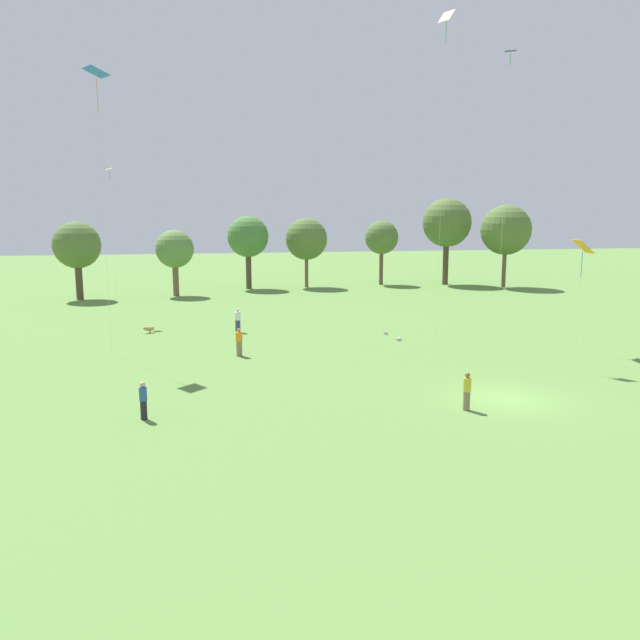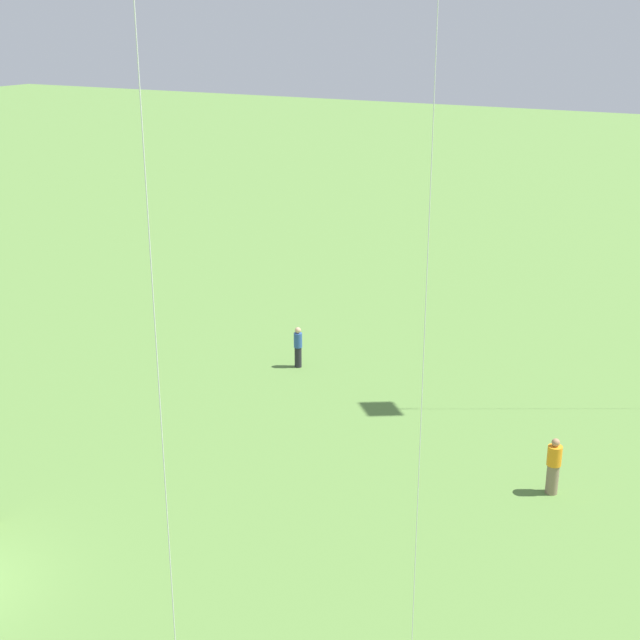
{
  "view_description": "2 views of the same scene",
  "coord_description": "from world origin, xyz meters",
  "views": [
    {
      "loc": [
        -14.65,
        -26.2,
        8.62
      ],
      "look_at": [
        -7.52,
        7.52,
        2.83
      ],
      "focal_mm": 35.0,
      "sensor_mm": 36.0,
      "label": 1
    },
    {
      "loc": [
        11.75,
        16.83,
        13.35
      ],
      "look_at": [
        -8.89,
        5.64,
        5.22
      ],
      "focal_mm": 50.0,
      "sensor_mm": 36.0,
      "label": 2
    }
  ],
  "objects": [
    {
      "name": "tree_3",
      "position": [
        -0.66,
        47.9,
        5.81
      ],
      "size": [
        5.01,
        5.01,
        8.34
      ],
      "color": "brown",
      "rests_on": "ground_plane"
    },
    {
      "name": "picnic_bag_0",
      "position": [
        -0.66,
        16.72,
        0.12
      ],
      "size": [
        0.3,
        0.29,
        0.24
      ],
      "rotation": [
        0.0,
        0.0,
        2.42
      ],
      "color": "beige",
      "rests_on": "ground_plane"
    },
    {
      "name": "kite_1",
      "position": [
        5.59,
        11.73,
        17.1
      ],
      "size": [
        0.94,
        0.93,
        18.93
      ],
      "rotation": [
        0.0,
        0.0,
        4.94
      ],
      "color": "black",
      "rests_on": "ground_plane"
    },
    {
      "name": "tree_5",
      "position": [
        17.07,
        47.34,
        7.69
      ],
      "size": [
        6.06,
        6.06,
        10.78
      ],
      "color": "brown",
      "rests_on": "ground_plane"
    },
    {
      "name": "kite_0",
      "position": [
        -20.66,
        28.0,
        11.34
      ],
      "size": [
        0.79,
        0.8,
        12.45
      ],
      "rotation": [
        0.0,
        0.0,
        4.41
      ],
      "color": "yellow",
      "rests_on": "ground_plane"
    },
    {
      "name": "kite_4",
      "position": [
        1.73,
        12.92,
        19.54
      ],
      "size": [
        0.9,
        1.05,
        21.3
      ],
      "rotation": [
        0.0,
        0.0,
        4.39
      ],
      "color": "orange",
      "rests_on": "ground_plane"
    },
    {
      "name": "person_3",
      "position": [
        -11.18,
        19.88,
        0.87
      ],
      "size": [
        0.54,
        0.54,
        1.77
      ],
      "rotation": [
        0.0,
        0.0,
        2.89
      ],
      "color": "#333D5B",
      "rests_on": "ground_plane"
    },
    {
      "name": "person_2",
      "position": [
        -16.73,
        0.4,
        0.84
      ],
      "size": [
        0.45,
        0.45,
        1.66
      ],
      "rotation": [
        0.0,
        0.0,
        0.55
      ],
      "color": "#232328",
      "rests_on": "ground_plane"
    },
    {
      "name": "person_4",
      "position": [
        -2.67,
        -1.25,
        0.87
      ],
      "size": [
        0.44,
        0.44,
        1.74
      ],
      "rotation": [
        0.0,
        0.0,
        4.44
      ],
      "color": "#847056",
      "rests_on": "ground_plane"
    },
    {
      "name": "dog_0",
      "position": [
        -17.71,
        20.88,
        0.34
      ],
      "size": [
        0.78,
        0.51,
        0.51
      ],
      "rotation": [
        0.0,
        0.0,
        1.96
      ],
      "color": "tan",
      "rests_on": "ground_plane"
    },
    {
      "name": "tree_2",
      "position": [
        -7.67,
        47.77,
        6.12
      ],
      "size": [
        4.84,
        4.84,
        8.61
      ],
      "color": "brown",
      "rests_on": "ground_plane"
    },
    {
      "name": "kite_3",
      "position": [
        -19.54,
        13.93,
        16.33
      ],
      "size": [
        1.67,
        1.69,
        17.11
      ],
      "rotation": [
        0.0,
        0.0,
        1.34
      ],
      "color": "blue",
      "rests_on": "ground_plane"
    },
    {
      "name": "picnic_bag_1",
      "position": [
        -0.48,
        14.36,
        0.1
      ],
      "size": [
        0.39,
        0.28,
        0.2
      ],
      "rotation": [
        0.0,
        0.0,
        0.32
      ],
      "color": "beige",
      "rests_on": "ground_plane"
    },
    {
      "name": "kite_2",
      "position": [
        9.7,
        8.94,
        6.56
      ],
      "size": [
        1.17,
        1.41,
        7.12
      ],
      "rotation": [
        0.0,
        0.0,
        0.63
      ],
      "color": "orange",
      "rests_on": "ground_plane"
    },
    {
      "name": "tree_0",
      "position": [
        -25.77,
        41.78,
        5.58
      ],
      "size": [
        4.81,
        4.81,
        8.04
      ],
      "color": "brown",
      "rests_on": "ground_plane"
    },
    {
      "name": "tree_6",
      "position": [
        22.77,
        42.97,
        6.89
      ],
      "size": [
        5.99,
        5.99,
        9.91
      ],
      "color": "brown",
      "rests_on": "ground_plane"
    },
    {
      "name": "tree_1",
      "position": [
        -16.03,
        42.71,
        5.01
      ],
      "size": [
        4.06,
        4.06,
        7.11
      ],
      "color": "brown",
      "rests_on": "ground_plane"
    },
    {
      "name": "ground_plane",
      "position": [
        0.0,
        0.0,
        0.0
      ],
      "size": [
        240.0,
        240.0,
        0.0
      ],
      "primitive_type": "plane",
      "color": "#5B843D"
    },
    {
      "name": "tree_4",
      "position": [
        9.11,
        48.93,
        5.87
      ],
      "size": [
        4.17,
        4.17,
        8.0
      ],
      "color": "brown",
      "rests_on": "ground_plane"
    },
    {
      "name": "person_0",
      "position": [
        -11.74,
        11.82,
        0.87
      ],
      "size": [
        0.58,
        0.58,
        1.76
      ],
      "rotation": [
        0.0,
        0.0,
        1.06
      ],
      "color": "#847056",
      "rests_on": "ground_plane"
    }
  ]
}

